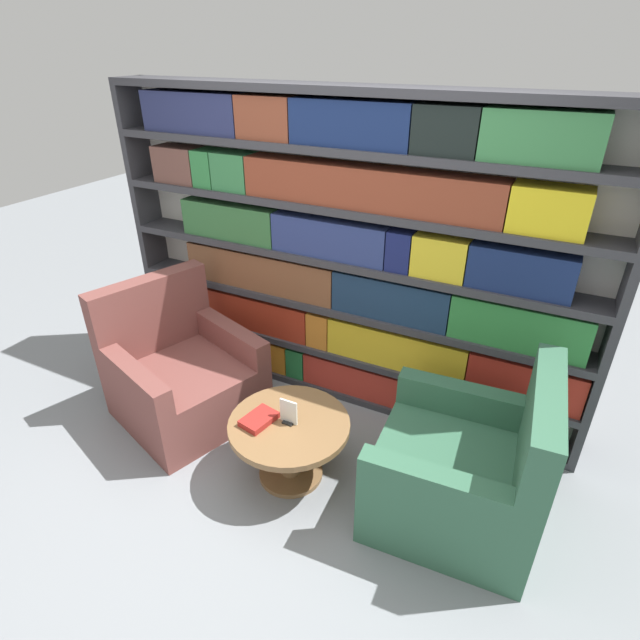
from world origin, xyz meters
TOP-DOWN VIEW (x-y plane):
  - ground_plane at (0.00, 0.00)m, footprint 14.00×14.00m
  - bookshelf at (0.03, 1.26)m, footprint 3.44×0.30m
  - armchair_left at (-0.87, 0.48)m, footprint 1.09×1.09m
  - armchair_right at (1.13, 0.47)m, footprint 0.91×0.91m
  - coffee_table at (0.13, 0.28)m, footprint 0.72×0.72m
  - table_sign at (0.13, 0.28)m, footprint 0.11×0.06m
  - stray_book at (-0.03, 0.21)m, footprint 0.18×0.24m

SIDE VIEW (x-z plane):
  - ground_plane at x=0.00m, z-range 0.00..0.00m
  - coffee_table at x=0.13m, z-range 0.09..0.51m
  - armchair_left at x=-0.87m, z-range -0.17..0.79m
  - armchair_right at x=1.13m, z-range -0.17..0.79m
  - stray_book at x=-0.03m, z-range 0.42..0.46m
  - table_sign at x=0.13m, z-range 0.41..0.57m
  - bookshelf at x=0.03m, z-range -0.01..2.16m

